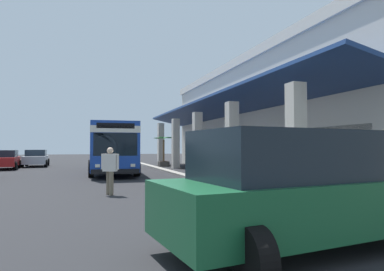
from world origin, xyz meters
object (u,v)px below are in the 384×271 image
object	(u,v)px
parked_sedan_silver	(36,158)
potted_palm	(164,159)
pedestrian	(110,168)
parked_sedan_red	(5,159)
transit_bus	(113,145)
parked_suv_green	(299,188)

from	to	relation	value
parked_sedan_silver	potted_palm	size ratio (longest dim) A/B	1.67
parked_sedan_silver	pedestrian	xyz separation A→B (m)	(20.05, 4.76, 0.20)
parked_sedan_red	pedestrian	xyz separation A→B (m)	(16.78, 6.58, 0.20)
transit_bus	parked_suv_green	distance (m)	18.55
parked_sedan_silver	pedestrian	bearing A→B (deg)	13.37
parked_suv_green	pedestrian	distance (m)	7.92
potted_palm	parked_sedan_red	bearing A→B (deg)	-91.17
parked_sedan_red	potted_palm	size ratio (longest dim) A/B	1.69
parked_sedan_red	pedestrian	size ratio (longest dim) A/B	2.66
transit_bus	parked_sedan_silver	world-z (taller)	transit_bus
parked_suv_green	potted_palm	distance (m)	24.30
parked_sedan_silver	pedestrian	distance (m)	20.61
parked_sedan_silver	parked_suv_green	xyz separation A→B (m)	(27.58, 7.24, 0.27)
parked_sedan_red	parked_suv_green	xyz separation A→B (m)	(24.30, 9.06, 0.27)
transit_bus	potted_palm	size ratio (longest dim) A/B	4.26
transit_bus	pedestrian	size ratio (longest dim) A/B	6.69
pedestrian	potted_palm	world-z (taller)	potted_palm
potted_palm	parked_suv_green	bearing A→B (deg)	-8.21
transit_bus	potted_palm	distance (m)	7.50
transit_bus	parked_sedan_red	bearing A→B (deg)	-127.29
transit_bus	parked_sedan_silver	bearing A→B (deg)	-147.36
parked_sedan_red	pedestrian	bearing A→B (deg)	21.43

